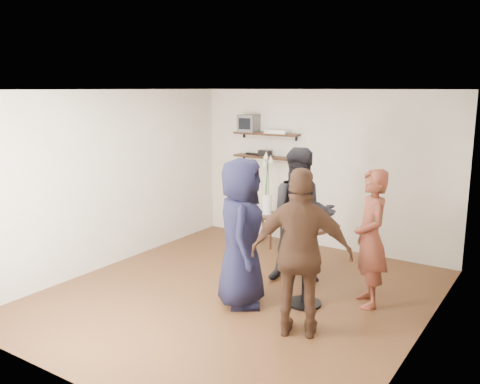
# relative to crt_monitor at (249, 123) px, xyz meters

# --- Properties ---
(room) EXTENTS (4.58, 5.08, 2.68)m
(room) POSITION_rel_crt_monitor_xyz_m (1.35, -2.38, -0.72)
(room) COLOR #432715
(room) RESTS_ON ground
(shelf_upper) EXTENTS (1.20, 0.25, 0.04)m
(shelf_upper) POSITION_rel_crt_monitor_xyz_m (0.35, 0.00, -0.17)
(shelf_upper) COLOR black
(shelf_upper) RESTS_ON room
(shelf_lower) EXTENTS (1.20, 0.25, 0.04)m
(shelf_lower) POSITION_rel_crt_monitor_xyz_m (0.35, 0.00, -0.57)
(shelf_lower) COLOR black
(shelf_lower) RESTS_ON room
(crt_monitor) EXTENTS (0.32, 0.30, 0.30)m
(crt_monitor) POSITION_rel_crt_monitor_xyz_m (0.00, 0.00, 0.00)
(crt_monitor) COLOR #59595B
(crt_monitor) RESTS_ON shelf_upper
(dvd_deck) EXTENTS (0.40, 0.24, 0.06)m
(dvd_deck) POSITION_rel_crt_monitor_xyz_m (0.57, 0.00, -0.12)
(dvd_deck) COLOR silver
(dvd_deck) RESTS_ON shelf_upper
(radio) EXTENTS (0.22, 0.10, 0.10)m
(radio) POSITION_rel_crt_monitor_xyz_m (0.32, 0.00, -0.50)
(radio) COLOR black
(radio) RESTS_ON shelf_lower
(power_strip) EXTENTS (0.30, 0.05, 0.03)m
(power_strip) POSITION_rel_crt_monitor_xyz_m (0.06, 0.05, -0.54)
(power_strip) COLOR black
(power_strip) RESTS_ON shelf_lower
(side_table) EXTENTS (0.53, 0.53, 0.54)m
(side_table) POSITION_rel_crt_monitor_xyz_m (0.57, -0.34, -1.57)
(side_table) COLOR black
(side_table) RESTS_ON room
(vase_lilies) EXTENTS (0.20, 0.21, 1.08)m
(vase_lilies) POSITION_rel_crt_monitor_xyz_m (0.57, -0.34, -1.14)
(vase_lilies) COLOR white
(vase_lilies) RESTS_ON side_table
(drinks_table) EXTENTS (0.55, 0.55, 1.00)m
(drinks_table) POSITION_rel_crt_monitor_xyz_m (2.20, -2.18, -1.38)
(drinks_table) COLOR black
(drinks_table) RESTS_ON room
(wine_glass_fl) EXTENTS (0.06, 0.06, 0.19)m
(wine_glass_fl) POSITION_rel_crt_monitor_xyz_m (2.14, -2.21, -0.89)
(wine_glass_fl) COLOR silver
(wine_glass_fl) RESTS_ON drinks_table
(wine_glass_fr) EXTENTS (0.07, 0.07, 0.22)m
(wine_glass_fr) POSITION_rel_crt_monitor_xyz_m (2.25, -2.21, -0.87)
(wine_glass_fr) COLOR silver
(wine_glass_fr) RESTS_ON drinks_table
(wine_glass_bl) EXTENTS (0.07, 0.07, 0.22)m
(wine_glass_bl) POSITION_rel_crt_monitor_xyz_m (2.18, -2.13, -0.87)
(wine_glass_bl) COLOR silver
(wine_glass_bl) RESTS_ON drinks_table
(wine_glass_br) EXTENTS (0.07, 0.07, 0.22)m
(wine_glass_br) POSITION_rel_crt_monitor_xyz_m (2.23, -2.16, -0.87)
(wine_glass_br) COLOR silver
(wine_glass_br) RESTS_ON drinks_table
(person_plaid) EXTENTS (0.68, 0.74, 1.69)m
(person_plaid) POSITION_rel_crt_monitor_xyz_m (2.84, -1.74, -1.17)
(person_plaid) COLOR red
(person_plaid) RESTS_ON room
(person_dark) EXTENTS (1.13, 1.06, 1.85)m
(person_dark) POSITION_rel_crt_monitor_xyz_m (1.80, -1.51, -1.09)
(person_dark) COLOR black
(person_dark) RESTS_ON room
(person_navy) EXTENTS (0.96, 1.06, 1.82)m
(person_navy) POSITION_rel_crt_monitor_xyz_m (1.53, -2.59, -1.11)
(person_navy) COLOR black
(person_navy) RESTS_ON room
(person_brown) EXTENTS (1.16, 0.82, 1.83)m
(person_brown) POSITION_rel_crt_monitor_xyz_m (2.49, -2.90, -1.10)
(person_brown) COLOR #42291C
(person_brown) RESTS_ON room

